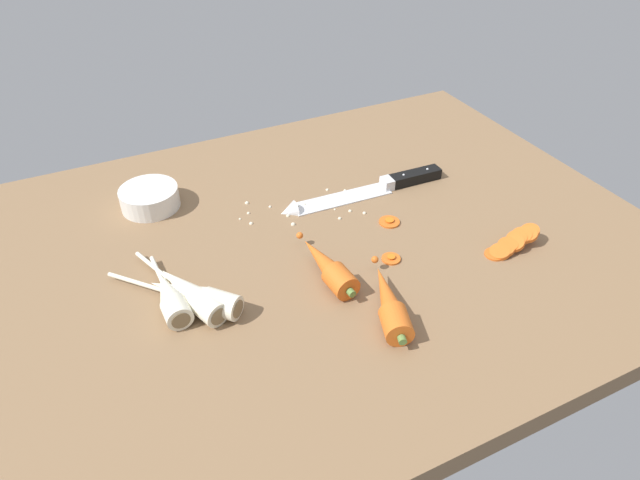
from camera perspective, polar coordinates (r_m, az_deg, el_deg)
ground_plane at (r=100.33cm, az=-0.50°, el=-0.96°), size 120.00×90.00×4.00cm
chefs_knife at (r=111.24cm, az=4.22°, el=4.92°), size 34.81×5.17×4.18cm
whole_carrot at (r=90.34cm, az=0.78°, el=-2.71°), size 5.02×18.11×4.20cm
whole_carrot_second at (r=84.70cm, az=7.07°, el=-6.39°), size 8.54×18.05×4.20cm
parsnip_front at (r=88.20cm, az=-13.14°, el=-5.23°), size 9.86×21.94×4.00cm
parsnip_mid_left at (r=88.20cm, az=-14.99°, el=-5.61°), size 4.24×17.52×4.00cm
parsnip_mid_right at (r=87.56cm, az=-12.77°, el=-5.55°), size 17.56×19.09×4.00cm
carrot_slice_stack at (r=102.05cm, az=19.03°, el=-0.26°), size 11.06×4.31×3.45cm
carrot_slice_stray_near at (r=95.51cm, az=7.25°, el=-1.81°), size 3.23×3.23×0.70cm
carrot_slice_stray_mid at (r=103.98cm, az=7.07°, el=1.92°), size 3.84×3.84×0.70cm
prep_bowl at (r=111.36cm, az=-16.96°, el=4.19°), size 11.00×11.00×4.00cm
mince_crumbs at (r=106.56cm, az=-2.12°, el=3.20°), size 22.74×13.68×0.89cm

